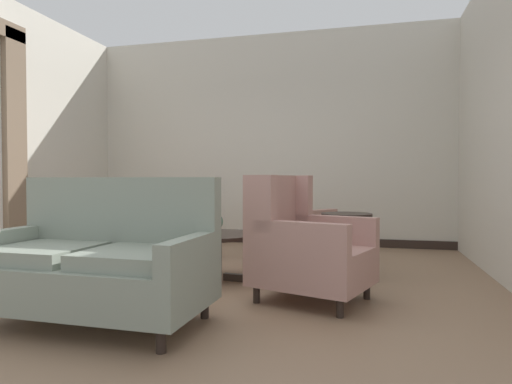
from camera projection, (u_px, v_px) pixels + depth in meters
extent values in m
plane|color=#896B51|center=(191.00, 289.00, 4.02)|extent=(8.53, 8.53, 0.00)
cube|color=beige|center=(266.00, 139.00, 6.93)|extent=(5.79, 0.08, 3.25)
cube|color=beige|center=(10.00, 129.00, 5.55)|extent=(0.08, 4.27, 3.25)
cube|color=beige|center=(507.00, 113.00, 4.17)|extent=(0.08, 4.27, 3.25)
cube|color=black|center=(266.00, 239.00, 6.92)|extent=(5.63, 0.03, 0.12)
cube|color=#75604C|center=(14.00, 143.00, 5.47)|extent=(0.10, 0.32, 2.77)
cylinder|color=black|center=(217.00, 235.00, 4.39)|extent=(0.81, 0.81, 0.04)
cylinder|color=black|center=(217.00, 256.00, 4.40)|extent=(0.10, 0.10, 0.38)
cube|color=black|center=(237.00, 278.00, 4.33)|extent=(0.28, 0.09, 0.07)
cube|color=black|center=(213.00, 272.00, 4.62)|extent=(0.19, 0.27, 0.07)
cube|color=black|center=(199.00, 279.00, 4.26)|extent=(0.20, 0.27, 0.07)
cylinder|color=#4C7A66|center=(213.00, 232.00, 4.37)|extent=(0.11, 0.11, 0.02)
ellipsoid|color=#4C7A66|center=(213.00, 222.00, 4.37)|extent=(0.20, 0.20, 0.19)
cylinder|color=#4C7A66|center=(213.00, 208.00, 4.37)|extent=(0.09, 0.09, 0.09)
torus|color=#4C7A66|center=(213.00, 203.00, 4.37)|extent=(0.15, 0.15, 0.02)
cube|color=gray|center=(92.00, 283.00, 3.03)|extent=(1.59, 0.85, 0.29)
cube|color=gray|center=(120.00, 216.00, 3.35)|extent=(1.58, 0.17, 0.58)
cube|color=gray|center=(45.00, 253.00, 3.08)|extent=(0.64, 0.64, 0.10)
cube|color=gray|center=(134.00, 258.00, 2.90)|extent=(0.64, 0.64, 0.10)
cube|color=gray|center=(188.00, 253.00, 2.78)|extent=(0.12, 0.73, 0.20)
cylinder|color=black|center=(161.00, 341.00, 2.54)|extent=(0.06, 0.06, 0.14)
cylinder|color=black|center=(44.00, 295.00, 3.54)|extent=(0.06, 0.06, 0.14)
cylinder|color=black|center=(205.00, 308.00, 3.18)|extent=(0.06, 0.06, 0.14)
cube|color=tan|center=(290.00, 238.00, 5.43)|extent=(1.11, 1.15, 0.28)
cube|color=tan|center=(268.00, 205.00, 5.17)|extent=(0.69, 0.53, 0.55)
cube|color=tan|center=(293.00, 200.00, 4.99)|extent=(0.20, 0.22, 0.42)
cube|color=tan|center=(256.00, 198.00, 5.47)|extent=(0.20, 0.22, 0.42)
cube|color=tan|center=(313.00, 219.00, 5.22)|extent=(0.53, 0.71, 0.21)
cube|color=tan|center=(275.00, 216.00, 5.70)|extent=(0.53, 0.71, 0.21)
cylinder|color=black|center=(328.00, 254.00, 5.46)|extent=(0.06, 0.06, 0.14)
cylinder|color=black|center=(294.00, 249.00, 5.90)|extent=(0.06, 0.06, 0.14)
cylinder|color=black|center=(286.00, 262.00, 4.98)|extent=(0.06, 0.06, 0.14)
cylinder|color=black|center=(252.00, 255.00, 5.41)|extent=(0.06, 0.06, 0.14)
cube|color=tan|center=(313.00, 266.00, 3.62)|extent=(1.06, 0.98, 0.30)
cube|color=tan|center=(274.00, 210.00, 3.81)|extent=(0.37, 0.75, 0.59)
cube|color=tan|center=(263.00, 203.00, 3.48)|extent=(0.22, 0.16, 0.45)
cube|color=tan|center=(300.00, 200.00, 4.03)|extent=(0.22, 0.16, 0.45)
cube|color=tan|center=(300.00, 238.00, 3.31)|extent=(0.77, 0.34, 0.24)
cube|color=tan|center=(334.00, 229.00, 3.86)|extent=(0.77, 0.34, 0.24)
cylinder|color=black|center=(340.00, 308.00, 3.19)|extent=(0.06, 0.06, 0.14)
cylinder|color=black|center=(367.00, 291.00, 3.68)|extent=(0.06, 0.06, 0.14)
cylinder|color=black|center=(257.00, 294.00, 3.57)|extent=(0.06, 0.06, 0.14)
cylinder|color=black|center=(291.00, 280.00, 4.07)|extent=(0.06, 0.06, 0.14)
cube|color=tan|center=(167.00, 237.00, 5.54)|extent=(1.20, 1.20, 0.27)
cube|color=tan|center=(177.00, 205.00, 5.19)|extent=(0.68, 0.64, 0.57)
cube|color=tan|center=(202.00, 198.00, 5.43)|extent=(0.21, 0.22, 0.44)
cube|color=tan|center=(145.00, 199.00, 5.10)|extent=(0.21, 0.22, 0.44)
cube|color=tan|center=(192.00, 217.00, 5.74)|extent=(0.61, 0.66, 0.18)
cube|color=tan|center=(138.00, 220.00, 5.41)|extent=(0.61, 0.66, 0.18)
cylinder|color=black|center=(182.00, 248.00, 6.02)|extent=(0.06, 0.06, 0.14)
cylinder|color=black|center=(135.00, 251.00, 5.72)|extent=(0.06, 0.06, 0.14)
cylinder|color=black|center=(202.00, 256.00, 5.36)|extent=(0.06, 0.06, 0.14)
cylinder|color=black|center=(150.00, 260.00, 5.07)|extent=(0.06, 0.06, 0.14)
cylinder|color=black|center=(347.00, 215.00, 4.49)|extent=(0.51, 0.51, 0.03)
cylinder|color=black|center=(346.00, 247.00, 4.50)|extent=(0.07, 0.07, 0.62)
cylinder|color=black|center=(346.00, 275.00, 4.51)|extent=(0.33, 0.33, 0.04)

